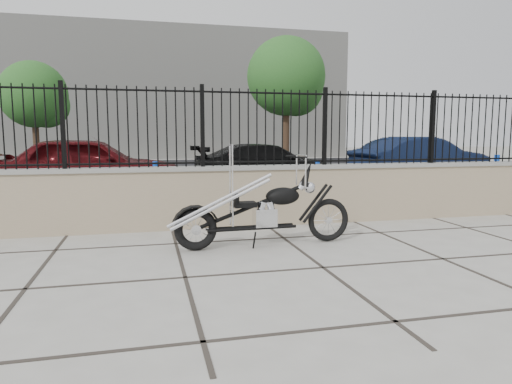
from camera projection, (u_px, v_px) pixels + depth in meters
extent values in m
plane|color=#99968E|center=(323.00, 268.00, 4.99)|extent=(90.00, 90.00, 0.00)
plane|color=black|center=(198.00, 174.00, 17.05)|extent=(30.00, 30.00, 0.00)
cube|color=gray|center=(265.00, 195.00, 7.35)|extent=(14.00, 0.36, 0.96)
cube|color=black|center=(266.00, 128.00, 7.21)|extent=(14.00, 0.08, 1.20)
cube|color=beige|center=(173.00, 96.00, 30.06)|extent=(22.00, 6.00, 8.00)
imported|color=#44090C|center=(90.00, 166.00, 10.80)|extent=(4.21, 1.72, 1.43)
imported|color=black|center=(268.00, 165.00, 12.78)|extent=(4.25, 1.99, 1.20)
imported|color=black|center=(420.00, 160.00, 13.58)|extent=(4.39, 2.03, 1.39)
cylinder|color=blue|center=(156.00, 183.00, 9.49)|extent=(0.12, 0.12, 0.90)
cylinder|color=#0B53A5|center=(317.00, 182.00, 9.78)|extent=(0.14, 0.14, 0.89)
cylinder|color=#0B32A9|center=(496.00, 176.00, 10.57)|extent=(0.12, 0.12, 0.99)
cylinder|color=#382619|center=(36.00, 139.00, 19.03)|extent=(0.26, 0.26, 2.56)
sphere|color=#336B28|center=(33.00, 91.00, 18.78)|extent=(2.73, 2.73, 2.73)
cylinder|color=#382619|center=(286.00, 129.00, 21.51)|extent=(0.34, 0.34, 3.43)
sphere|color=#295921|center=(286.00, 72.00, 21.18)|extent=(3.65, 3.65, 3.65)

